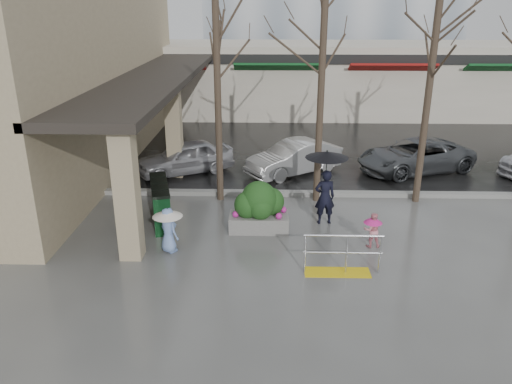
{
  "coord_description": "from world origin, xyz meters",
  "views": [
    {
      "loc": [
        -0.4,
        -11.93,
        6.17
      ],
      "look_at": [
        -0.74,
        0.88,
        1.3
      ],
      "focal_mm": 35.0,
      "sensor_mm": 36.0,
      "label": 1
    }
  ],
  "objects_px": {
    "tree_mideast": "(434,50)",
    "car_b": "(294,158)",
    "woman": "(326,180)",
    "car_a": "(185,157)",
    "car_c": "(415,156)",
    "tree_midwest": "(324,36)",
    "child_blue": "(168,225)",
    "news_boxes": "(161,203)",
    "planter": "(259,207)",
    "handrail": "(340,259)",
    "child_pink": "(372,228)",
    "tree_west": "(216,42)"
  },
  "relations": [
    {
      "from": "woman",
      "to": "news_boxes",
      "type": "relative_size",
      "value": 1.01
    },
    {
      "from": "news_boxes",
      "to": "tree_west",
      "type": "bearing_deg",
      "value": 34.89
    },
    {
      "from": "child_blue",
      "to": "car_a",
      "type": "height_order",
      "value": "car_a"
    },
    {
      "from": "tree_mideast",
      "to": "woman",
      "type": "distance_m",
      "value": 5.11
    },
    {
      "from": "planter",
      "to": "car_a",
      "type": "bearing_deg",
      "value": 120.09
    },
    {
      "from": "woman",
      "to": "planter",
      "type": "relative_size",
      "value": 1.33
    },
    {
      "from": "tree_west",
      "to": "child_blue",
      "type": "height_order",
      "value": "tree_west"
    },
    {
      "from": "tree_west",
      "to": "woman",
      "type": "relative_size",
      "value": 3.01
    },
    {
      "from": "car_a",
      "to": "tree_midwest",
      "type": "bearing_deg",
      "value": 33.35
    },
    {
      "from": "car_b",
      "to": "car_a",
      "type": "bearing_deg",
      "value": -124.24
    },
    {
      "from": "news_boxes",
      "to": "car_a",
      "type": "bearing_deg",
      "value": 75.28
    },
    {
      "from": "woman",
      "to": "child_blue",
      "type": "relative_size",
      "value": 1.84
    },
    {
      "from": "handrail",
      "to": "car_a",
      "type": "relative_size",
      "value": 0.51
    },
    {
      "from": "child_pink",
      "to": "car_a",
      "type": "bearing_deg",
      "value": -48.03
    },
    {
      "from": "woman",
      "to": "child_pink",
      "type": "relative_size",
      "value": 2.33
    },
    {
      "from": "tree_west",
      "to": "planter",
      "type": "distance_m",
      "value": 5.16
    },
    {
      "from": "car_b",
      "to": "car_c",
      "type": "relative_size",
      "value": 0.84
    },
    {
      "from": "woman",
      "to": "car_a",
      "type": "xyz_separation_m",
      "value": [
        -4.87,
        4.57,
        -0.73
      ]
    },
    {
      "from": "handrail",
      "to": "child_pink",
      "type": "xyz_separation_m",
      "value": [
        1.03,
        1.44,
        0.17
      ]
    },
    {
      "from": "planter",
      "to": "news_boxes",
      "type": "xyz_separation_m",
      "value": [
        -2.95,
        0.49,
        -0.1
      ]
    },
    {
      "from": "planter",
      "to": "car_c",
      "type": "xyz_separation_m",
      "value": [
        5.93,
        5.52,
        -0.08
      ]
    },
    {
      "from": "handrail",
      "to": "tree_west",
      "type": "xyz_separation_m",
      "value": [
        -3.36,
        4.8,
        4.71
      ]
    },
    {
      "from": "child_pink",
      "to": "woman",
      "type": "bearing_deg",
      "value": -55.8
    },
    {
      "from": "child_blue",
      "to": "news_boxes",
      "type": "xyz_separation_m",
      "value": [
        -0.6,
        1.89,
        -0.13
      ]
    },
    {
      "from": "tree_midwest",
      "to": "car_a",
      "type": "distance_m",
      "value": 7.19
    },
    {
      "from": "tree_west",
      "to": "woman",
      "type": "height_order",
      "value": "tree_west"
    },
    {
      "from": "car_c",
      "to": "child_blue",
      "type": "bearing_deg",
      "value": -71.39
    },
    {
      "from": "tree_mideast",
      "to": "handrail",
      "type": "bearing_deg",
      "value": -123.19
    },
    {
      "from": "tree_midwest",
      "to": "woman",
      "type": "height_order",
      "value": "tree_midwest"
    },
    {
      "from": "tree_mideast",
      "to": "woman",
      "type": "xyz_separation_m",
      "value": [
        -3.24,
        -1.85,
        -3.5
      ]
    },
    {
      "from": "tree_midwest",
      "to": "woman",
      "type": "xyz_separation_m",
      "value": [
        0.06,
        -1.85,
        -3.87
      ]
    },
    {
      "from": "tree_mideast",
      "to": "car_b",
      "type": "relative_size",
      "value": 1.7
    },
    {
      "from": "woman",
      "to": "car_b",
      "type": "bearing_deg",
      "value": -89.35
    },
    {
      "from": "planter",
      "to": "tree_midwest",
      "type": "bearing_deg",
      "value": 51.98
    },
    {
      "from": "tree_west",
      "to": "tree_mideast",
      "type": "bearing_deg",
      "value": 0.0
    },
    {
      "from": "car_a",
      "to": "car_b",
      "type": "xyz_separation_m",
      "value": [
        4.19,
        0.04,
        0.0
      ]
    },
    {
      "from": "woman",
      "to": "child_blue",
      "type": "distance_m",
      "value": 4.72
    },
    {
      "from": "car_b",
      "to": "car_c",
      "type": "height_order",
      "value": "same"
    },
    {
      "from": "handrail",
      "to": "car_c",
      "type": "distance_m",
      "value": 8.86
    },
    {
      "from": "tree_midwest",
      "to": "woman",
      "type": "bearing_deg",
      "value": -88.03
    },
    {
      "from": "handrail",
      "to": "planter",
      "type": "xyz_separation_m",
      "value": [
        -2.01,
        2.43,
        0.33
      ]
    },
    {
      "from": "woman",
      "to": "car_a",
      "type": "relative_size",
      "value": 0.61
    },
    {
      "from": "child_blue",
      "to": "child_pink",
      "type": "bearing_deg",
      "value": -133.35
    },
    {
      "from": "tree_midwest",
      "to": "child_pink",
      "type": "bearing_deg",
      "value": -70.43
    },
    {
      "from": "tree_mideast",
      "to": "woman",
      "type": "bearing_deg",
      "value": -150.25
    },
    {
      "from": "planter",
      "to": "tree_mideast",
      "type": "bearing_deg",
      "value": 24.71
    },
    {
      "from": "handrail",
      "to": "child_pink",
      "type": "distance_m",
      "value": 1.78
    },
    {
      "from": "handrail",
      "to": "tree_west",
      "type": "distance_m",
      "value": 7.52
    },
    {
      "from": "child_blue",
      "to": "news_boxes",
      "type": "height_order",
      "value": "child_blue"
    },
    {
      "from": "woman",
      "to": "child_pink",
      "type": "height_order",
      "value": "woman"
    }
  ]
}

